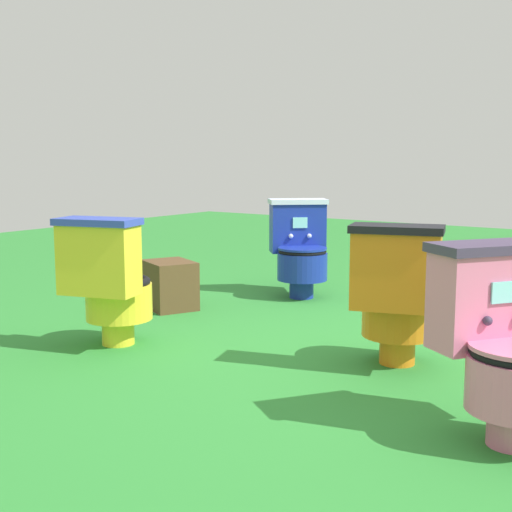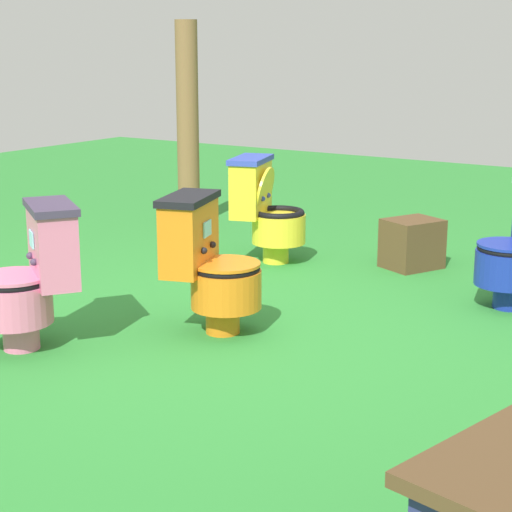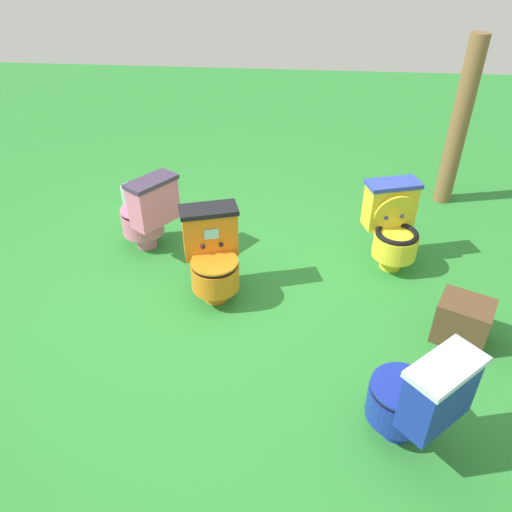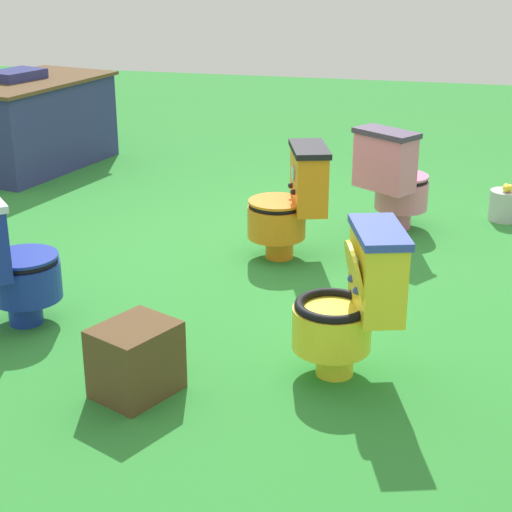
{
  "view_description": "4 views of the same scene",
  "coord_description": "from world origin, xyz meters",
  "px_view_note": "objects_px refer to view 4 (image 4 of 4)",
  "views": [
    {
      "loc": [
        1.33,
        -3.24,
        1.05
      ],
      "look_at": [
        -0.87,
        -0.11,
        0.49
      ],
      "focal_mm": 48.21,
      "sensor_mm": 36.0,
      "label": 1
    },
    {
      "loc": [
        3.55,
        2.5,
        1.5
      ],
      "look_at": [
        -0.36,
        -0.06,
        0.35
      ],
      "focal_mm": 61.54,
      "sensor_mm": 36.0,
      "label": 2
    },
    {
      "loc": [
        -0.64,
        2.99,
        2.56
      ],
      "look_at": [
        -0.34,
        -0.15,
        0.36
      ],
      "focal_mm": 35.12,
      "sensor_mm": 36.0,
      "label": 3
    },
    {
      "loc": [
        -4.97,
        -1.06,
        1.96
      ],
      "look_at": [
        -0.85,
        -0.09,
        0.32
      ],
      "focal_mm": 58.87,
      "sensor_mm": 36.0,
      "label": 4
    }
  ],
  "objects_px": {
    "toilet_orange": "(291,202)",
    "toilet_yellow": "(353,301)",
    "toilet_blue": "(6,261)",
    "lemon_bucket": "(504,204)",
    "vendor_table": "(32,123)",
    "toilet_pink": "(394,179)",
    "small_crate": "(136,360)"
  },
  "relations": [
    {
      "from": "toilet_yellow",
      "to": "vendor_table",
      "type": "distance_m",
      "value": 4.45
    },
    {
      "from": "toilet_pink",
      "to": "toilet_yellow",
      "type": "xyz_separation_m",
      "value": [
        -2.11,
        0.02,
        0.0
      ]
    },
    {
      "from": "vendor_table",
      "to": "toilet_blue",
      "type": "bearing_deg",
      "value": -155.03
    },
    {
      "from": "vendor_table",
      "to": "toilet_yellow",
      "type": "bearing_deg",
      "value": -134.0
    },
    {
      "from": "small_crate",
      "to": "lemon_bucket",
      "type": "distance_m",
      "value": 3.38
    },
    {
      "from": "toilet_orange",
      "to": "toilet_blue",
      "type": "relative_size",
      "value": 1.0
    },
    {
      "from": "vendor_table",
      "to": "small_crate",
      "type": "distance_m",
      "value": 4.18
    },
    {
      "from": "toilet_blue",
      "to": "lemon_bucket",
      "type": "bearing_deg",
      "value": 90.43
    },
    {
      "from": "small_crate",
      "to": "toilet_blue",
      "type": "bearing_deg",
      "value": 60.51
    },
    {
      "from": "toilet_orange",
      "to": "toilet_yellow",
      "type": "bearing_deg",
      "value": -175.86
    },
    {
      "from": "toilet_blue",
      "to": "toilet_yellow",
      "type": "bearing_deg",
      "value": 44.41
    },
    {
      "from": "lemon_bucket",
      "to": "vendor_table",
      "type": "bearing_deg",
      "value": 81.76
    },
    {
      "from": "toilet_yellow",
      "to": "small_crate",
      "type": "relative_size",
      "value": 2.04
    },
    {
      "from": "toilet_yellow",
      "to": "small_crate",
      "type": "xyz_separation_m",
      "value": [
        -0.4,
        0.92,
        -0.21
      ]
    },
    {
      "from": "vendor_table",
      "to": "lemon_bucket",
      "type": "height_order",
      "value": "vendor_table"
    },
    {
      "from": "toilet_yellow",
      "to": "small_crate",
      "type": "bearing_deg",
      "value": 96.55
    },
    {
      "from": "toilet_blue",
      "to": "toilet_pink",
      "type": "relative_size",
      "value": 1.0
    },
    {
      "from": "toilet_orange",
      "to": "toilet_yellow",
      "type": "height_order",
      "value": "same"
    },
    {
      "from": "toilet_orange",
      "to": "toilet_blue",
      "type": "xyz_separation_m",
      "value": [
        -1.33,
        1.24,
        0.0
      ]
    },
    {
      "from": "toilet_blue",
      "to": "lemon_bucket",
      "type": "xyz_separation_m",
      "value": [
        2.41,
        -2.61,
        -0.25
      ]
    },
    {
      "from": "toilet_pink",
      "to": "small_crate",
      "type": "distance_m",
      "value": 2.69
    },
    {
      "from": "small_crate",
      "to": "lemon_bucket",
      "type": "height_order",
      "value": "small_crate"
    },
    {
      "from": "toilet_yellow",
      "to": "toilet_blue",
      "type": "bearing_deg",
      "value": 69.65
    },
    {
      "from": "toilet_yellow",
      "to": "lemon_bucket",
      "type": "distance_m",
      "value": 2.65
    },
    {
      "from": "toilet_orange",
      "to": "toilet_blue",
      "type": "bearing_deg",
      "value": 119.4
    },
    {
      "from": "toilet_orange",
      "to": "toilet_yellow",
      "type": "xyz_separation_m",
      "value": [
        -1.43,
        -0.57,
        0.0
      ]
    },
    {
      "from": "toilet_orange",
      "to": "toilet_pink",
      "type": "height_order",
      "value": "same"
    },
    {
      "from": "toilet_blue",
      "to": "toilet_yellow",
      "type": "relative_size",
      "value": 1.0
    },
    {
      "from": "toilet_orange",
      "to": "lemon_bucket",
      "type": "height_order",
      "value": "toilet_orange"
    },
    {
      "from": "toilet_pink",
      "to": "toilet_yellow",
      "type": "distance_m",
      "value": 2.11
    },
    {
      "from": "toilet_orange",
      "to": "toilet_pink",
      "type": "relative_size",
      "value": 1.0
    },
    {
      "from": "toilet_yellow",
      "to": "toilet_orange",
      "type": "bearing_deg",
      "value": 4.58
    }
  ]
}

